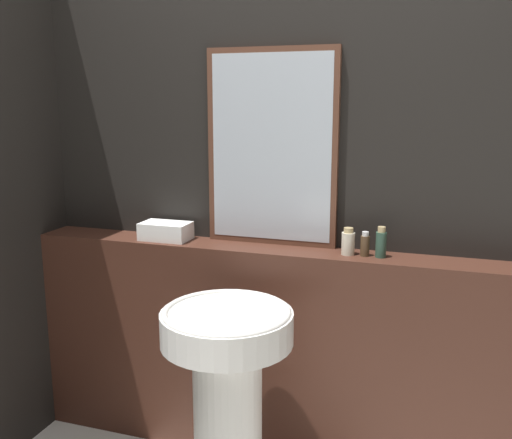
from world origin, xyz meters
The scene contains 8 objects.
wall_back centered at (0.00, 1.26, 1.25)m, with size 8.00×0.06×2.50m.
vanity_counter centered at (0.00, 1.13, 0.49)m, with size 2.22×0.20×0.99m.
pedestal_sink centered at (-0.02, 0.68, 0.54)m, with size 0.50×0.50×0.86m.
mirror centered at (-0.01, 1.21, 1.41)m, with size 0.59×0.03×0.86m.
towel_stack centered at (-0.49, 1.13, 1.03)m, with size 0.23×0.14×0.08m.
shampoo_bottle centered at (0.35, 1.13, 1.04)m, with size 0.05×0.05×0.11m.
conditioner_bottle centered at (0.42, 1.13, 1.03)m, with size 0.04×0.04×0.10m.
lotion_bottle centered at (0.49, 1.13, 1.05)m, with size 0.04×0.04×0.13m.
Camera 1 is at (0.71, -1.18, 1.62)m, focal length 40.00 mm.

